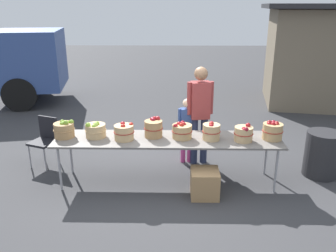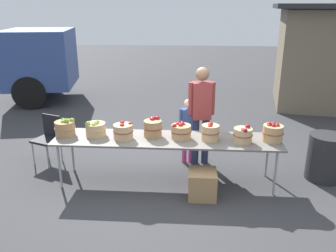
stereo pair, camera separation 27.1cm
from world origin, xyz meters
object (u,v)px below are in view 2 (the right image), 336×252
object	(u,v)px
child_customer	(188,126)
trash_barrel	(325,157)
apple_basket_red_1	(153,128)
folding_chair	(48,135)
apple_basket_green_1	(96,129)
apple_basket_red_2	(181,131)
vendor_adult	(201,109)
apple_basket_red_3	(210,132)
apple_basket_red_5	(273,132)
apple_basket_green_0	(65,128)
produce_crate	(202,184)
market_table	(167,140)
apple_basket_red_4	(243,135)
apple_basket_red_0	(123,131)

from	to	relation	value
child_customer	trash_barrel	xyz separation A→B (m)	(2.23, -0.48, -0.32)
apple_basket_red_1	folding_chair	distance (m)	2.06
apple_basket_green_1	apple_basket_red_2	distance (m)	1.35
vendor_adult	apple_basket_red_3	bearing A→B (deg)	90.67
apple_basket_red_2	apple_basket_red_5	size ratio (longest dim) A/B	1.01
apple_basket_red_2	child_customer	bearing A→B (deg)	82.29
apple_basket_green_1	apple_basket_red_5	distance (m)	2.73
apple_basket_green_0	folding_chair	xyz separation A→B (m)	(-0.55, 0.60, -0.37)
apple_basket_green_1	produce_crate	size ratio (longest dim) A/B	0.80
apple_basket_red_1	apple_basket_red_3	world-z (taller)	apple_basket_red_1
apple_basket_green_0	apple_basket_red_1	size ratio (longest dim) A/B	1.06
market_table	child_customer	size ratio (longest dim) A/B	2.96
apple_basket_red_5	trash_barrel	bearing A→B (deg)	16.75
market_table	apple_basket_red_4	world-z (taller)	apple_basket_red_4
folding_chair	trash_barrel	distance (m)	4.73
market_table	apple_basket_red_2	distance (m)	0.27
apple_basket_red_2	folding_chair	world-z (taller)	apple_basket_red_2
market_table	apple_basket_red_4	distance (m)	1.16
market_table	apple_basket_red_2	size ratio (longest dim) A/B	10.87
apple_basket_red_5	apple_basket_red_1	bearing A→B (deg)	177.74
vendor_adult	apple_basket_red_5	bearing A→B (deg)	136.78
apple_basket_red_3	apple_basket_red_2	bearing A→B (deg)	173.24
market_table	apple_basket_red_4	xyz separation A→B (m)	(1.15, -0.08, 0.15)
apple_basket_red_0	apple_basket_red_3	world-z (taller)	apple_basket_red_3
apple_basket_red_4	vendor_adult	size ratio (longest dim) A/B	0.17
apple_basket_red_1	apple_basket_red_2	xyz separation A→B (m)	(0.44, -0.05, -0.02)
apple_basket_red_4	apple_basket_green_1	bearing A→B (deg)	176.90
vendor_adult	folding_chair	xyz separation A→B (m)	(-2.71, -0.11, -0.51)
apple_basket_green_0	apple_basket_red_1	bearing A→B (deg)	1.78
apple_basket_red_5	produce_crate	xyz separation A→B (m)	(-1.05, -0.43, -0.68)
folding_chair	apple_basket_red_1	bearing A→B (deg)	5.99
apple_basket_green_0	apple_basket_red_4	bearing A→B (deg)	-2.39
apple_basket_red_0	apple_basket_red_3	xyz separation A→B (m)	(1.33, 0.02, 0.01)
apple_basket_green_1	apple_basket_red_2	world-z (taller)	apple_basket_green_1
apple_basket_green_0	apple_basket_red_1	world-z (taller)	apple_basket_red_1
apple_basket_red_5	folding_chair	world-z (taller)	apple_basket_red_5
trash_barrel	produce_crate	distance (m)	2.12
apple_basket_red_1	trash_barrel	bearing A→B (deg)	4.35
apple_basket_red_5	vendor_adult	size ratio (longest dim) A/B	0.18
apple_basket_green_1	apple_basket_red_5	bearing A→B (deg)	-0.78
apple_basket_red_0	apple_basket_green_0	bearing A→B (deg)	174.68
apple_basket_red_3	apple_basket_green_0	bearing A→B (deg)	178.40
vendor_adult	child_customer	bearing A→B (deg)	-14.47
apple_basket_red_4	produce_crate	xyz separation A→B (m)	(-0.59, -0.34, -0.66)
apple_basket_red_1	folding_chair	bearing A→B (deg)	164.12
apple_basket_green_1	apple_basket_red_0	size ratio (longest dim) A/B	1.05
apple_basket_red_1	vendor_adult	xyz separation A→B (m)	(0.77, 0.67, 0.13)
apple_basket_red_5	child_customer	xyz separation A→B (m)	(-1.29, 0.76, -0.19)
apple_basket_red_1	apple_basket_red_2	size ratio (longest dim) A/B	0.96
market_table	apple_basket_green_0	world-z (taller)	apple_basket_green_0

